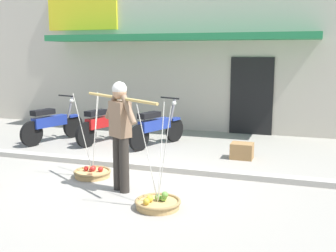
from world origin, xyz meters
TOP-DOWN VIEW (x-y plane):
  - ground_plane at (0.00, 0.00)m, footprint 90.00×90.00m
  - sidewalk_curb at (0.00, 0.70)m, footprint 20.00×0.24m
  - fruit_vendor at (0.05, -0.55)m, footprint 1.60×1.05m
  - fruit_basket_left_side at (0.84, -1.06)m, footprint 0.64×0.64m
  - fruit_basket_right_side at (-0.73, -0.05)m, footprint 0.64×0.64m
  - motorcycle_nearest_shop at (-3.03, 2.16)m, footprint 0.69×1.77m
  - motorcycle_second_in_row at (-1.81, 2.47)m, footprint 0.67×1.77m
  - motorcycle_third_in_row at (-0.50, 2.52)m, footprint 0.77×1.73m
  - storefront_building at (-0.62, 7.18)m, footprint 13.00×6.00m
  - wooden_crate at (1.52, 2.03)m, footprint 0.44×0.36m

SIDE VIEW (x-z plane):
  - ground_plane at x=0.00m, z-range 0.00..0.00m
  - sidewalk_curb at x=0.00m, z-range 0.00..0.10m
  - fruit_basket_right_side at x=-0.73m, z-range -0.65..0.80m
  - fruit_basket_left_side at x=0.84m, z-range -0.65..0.80m
  - wooden_crate at x=1.52m, z-range 0.00..0.32m
  - motorcycle_nearest_shop at x=-3.03m, z-range -0.09..1.00m
  - motorcycle_second_in_row at x=-1.81m, z-range -0.09..1.00m
  - motorcycle_third_in_row at x=-0.50m, z-range -0.09..1.00m
  - fruit_vendor at x=0.05m, z-range 0.13..1.83m
  - storefront_building at x=-0.62m, z-range 0.00..4.20m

